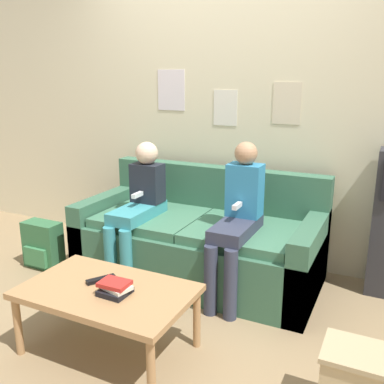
% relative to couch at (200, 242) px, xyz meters
% --- Properties ---
extents(ground_plane, '(10.00, 10.00, 0.00)m').
position_rel_couch_xyz_m(ground_plane, '(0.00, -0.55, -0.28)').
color(ground_plane, '#937A56').
extents(wall_back, '(8.00, 0.06, 2.60)m').
position_rel_couch_xyz_m(wall_back, '(-0.00, 0.53, 1.02)').
color(wall_back, beige).
rests_on(wall_back, ground_plane).
extents(couch, '(1.85, 0.86, 0.83)m').
position_rel_couch_xyz_m(couch, '(0.00, 0.00, 0.00)').
color(couch, '#38664C').
rests_on(couch, ground_plane).
extents(coffee_table, '(0.96, 0.59, 0.39)m').
position_rel_couch_xyz_m(coffee_table, '(-0.06, -1.11, 0.07)').
color(coffee_table, '#AD7F51').
rests_on(coffee_table, ground_plane).
extents(person_left, '(0.24, 0.58, 1.05)m').
position_rel_couch_xyz_m(person_left, '(-0.42, -0.21, 0.32)').
color(person_left, teal).
rests_on(person_left, ground_plane).
extents(person_right, '(0.24, 0.58, 1.11)m').
position_rel_couch_xyz_m(person_right, '(0.38, -0.20, 0.33)').
color(person_right, '#33384C').
rests_on(person_right, ground_plane).
extents(tv_remote, '(0.12, 0.16, 0.02)m').
position_rel_couch_xyz_m(tv_remote, '(-0.14, -1.05, 0.12)').
color(tv_remote, black).
rests_on(tv_remote, coffee_table).
extents(book_stack, '(0.19, 0.16, 0.07)m').
position_rel_couch_xyz_m(book_stack, '(0.02, -1.14, 0.14)').
color(book_stack, black).
rests_on(book_stack, coffee_table).
extents(backpack, '(0.32, 0.19, 0.38)m').
position_rel_couch_xyz_m(backpack, '(-1.24, -0.42, -0.09)').
color(backpack, '#336B42').
rests_on(backpack, ground_plane).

